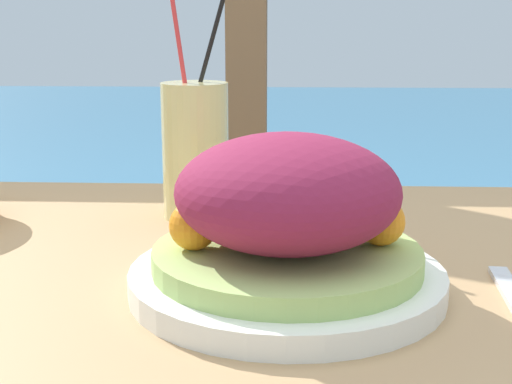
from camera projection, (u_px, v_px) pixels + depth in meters
railing_fence at (247, 114)px, 1.28m from camera, size 2.80×0.08×1.15m
sea_backdrop at (275, 160)px, 3.84m from camera, size 12.00×4.00×0.42m
salad_plate at (287, 225)px, 0.58m from camera, size 0.26×0.26×0.13m
drink_glass at (195, 150)px, 0.80m from camera, size 0.08×0.07×0.25m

